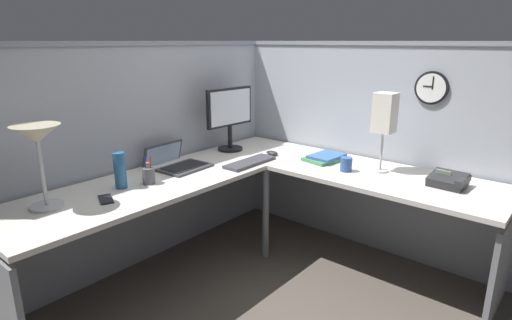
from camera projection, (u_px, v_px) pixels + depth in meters
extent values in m
plane|color=#4C443D|center=(269.00, 272.00, 2.94)|extent=(6.80, 6.80, 0.00)
cube|color=#999EA8|center=(145.00, 156.00, 3.00)|extent=(2.57, 0.10, 1.55)
cube|color=gray|center=(136.00, 43.00, 2.78)|extent=(2.57, 0.12, 0.03)
cube|color=#999EA8|center=(366.00, 149.00, 3.20)|extent=(0.10, 2.37, 1.55)
cube|color=gray|center=(374.00, 43.00, 2.98)|extent=(0.12, 2.37, 0.03)
cube|color=beige|center=(180.00, 176.00, 2.76)|extent=(2.35, 0.66, 0.03)
cube|color=beige|center=(386.00, 178.00, 2.71)|extent=(0.66, 1.49, 0.03)
cylinder|color=slate|center=(266.00, 214.00, 3.06)|extent=(0.05, 0.05, 0.70)
cube|color=slate|center=(502.00, 264.00, 2.37)|extent=(0.58, 0.03, 0.60)
cylinder|color=black|center=(230.00, 149.00, 3.35)|extent=(0.20, 0.20, 0.02)
cylinder|color=black|center=(230.00, 137.00, 3.32)|extent=(0.04, 0.04, 0.20)
cube|color=black|center=(229.00, 107.00, 3.25)|extent=(0.46, 0.05, 0.30)
cube|color=silver|center=(231.00, 107.00, 3.24)|extent=(0.42, 0.02, 0.26)
cube|color=#38383D|center=(185.00, 168.00, 2.86)|extent=(0.35, 0.26, 0.02)
cube|color=black|center=(185.00, 166.00, 2.85)|extent=(0.30, 0.20, 0.00)
cube|color=#38383D|center=(162.00, 157.00, 2.98)|extent=(0.34, 0.09, 0.22)
cube|color=#99B2D1|center=(163.00, 157.00, 2.97)|extent=(0.31, 0.07, 0.18)
cube|color=#38383D|center=(250.00, 162.00, 2.97)|extent=(0.43, 0.14, 0.02)
ellipsoid|color=#232326|center=(272.00, 153.00, 3.19)|extent=(0.06, 0.10, 0.03)
cylinder|color=#B7BABF|center=(47.00, 206.00, 2.19)|extent=(0.17, 0.17, 0.02)
cylinder|color=#B7BABF|center=(42.00, 172.00, 2.14)|extent=(0.02, 0.02, 0.38)
cone|color=#B2A88C|center=(36.00, 134.00, 2.09)|extent=(0.24, 0.24, 0.09)
cylinder|color=#4C4C51|center=(149.00, 176.00, 2.55)|extent=(0.08, 0.08, 0.10)
cylinder|color=#1E1EB2|center=(145.00, 166.00, 2.53)|extent=(0.01, 0.02, 0.13)
cylinder|color=#B21E1E|center=(150.00, 165.00, 2.54)|extent=(0.01, 0.02, 0.13)
cylinder|color=#D8591E|center=(147.00, 164.00, 2.54)|extent=(0.03, 0.03, 0.01)
cube|color=black|center=(106.00, 199.00, 2.29)|extent=(0.12, 0.16, 0.01)
cylinder|color=#26598C|center=(120.00, 170.00, 2.46)|extent=(0.07, 0.07, 0.22)
cube|color=#232326|center=(448.00, 181.00, 2.50)|extent=(0.20, 0.21, 0.10)
cube|color=#8CA58C|center=(443.00, 174.00, 2.51)|extent=(0.02, 0.09, 0.04)
cube|color=#232326|center=(463.00, 181.00, 2.44)|extent=(0.19, 0.05, 0.04)
cube|color=#3F7F4C|center=(324.00, 159.00, 3.05)|extent=(0.32, 0.26, 0.02)
cube|color=#335999|center=(327.00, 156.00, 3.05)|extent=(0.27, 0.20, 0.02)
cylinder|color=#B7BABF|center=(380.00, 170.00, 2.80)|extent=(0.11, 0.11, 0.01)
cylinder|color=#B7BABF|center=(381.00, 151.00, 2.76)|extent=(0.02, 0.02, 0.27)
cube|color=silver|center=(385.00, 113.00, 2.69)|extent=(0.13, 0.13, 0.26)
cylinder|color=#2D4C8C|center=(346.00, 164.00, 2.79)|extent=(0.08, 0.08, 0.10)
cylinder|color=black|center=(432.00, 88.00, 2.74)|extent=(0.03, 0.22, 0.22)
cylinder|color=white|center=(431.00, 88.00, 2.73)|extent=(0.00, 0.19, 0.19)
cube|color=black|center=(428.00, 86.00, 2.74)|extent=(0.00, 0.06, 0.01)
cube|color=black|center=(433.00, 83.00, 2.71)|extent=(0.00, 0.01, 0.08)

